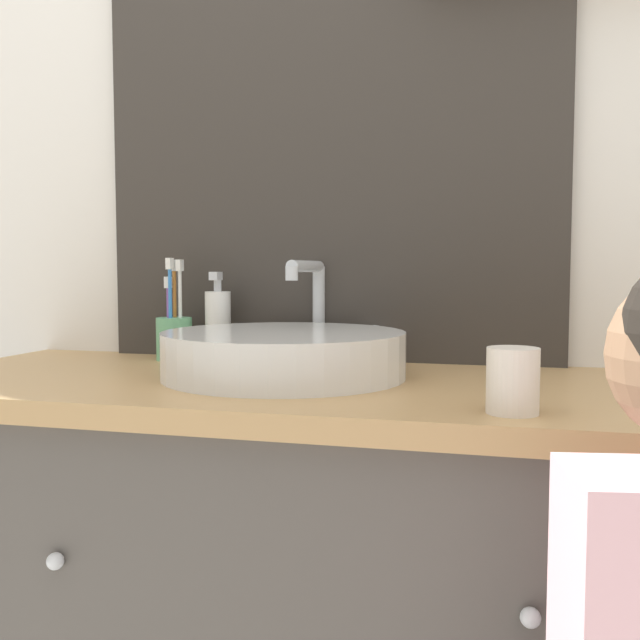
{
  "coord_description": "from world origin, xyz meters",
  "views": [
    {
      "loc": [
        0.28,
        -0.75,
        0.97
      ],
      "look_at": [
        0.01,
        0.28,
        0.89
      ],
      "focal_mm": 40.0,
      "sensor_mm": 36.0,
      "label": 1
    }
  ],
  "objects_px": {
    "soap_dispenser": "(218,324)",
    "drinking_cup": "(513,381)",
    "toothbrush_holder": "(174,334)",
    "sink_basin": "(286,352)"
  },
  "relations": [
    {
      "from": "soap_dispenser",
      "to": "drinking_cup",
      "type": "xyz_separation_m",
      "value": [
        0.55,
        -0.38,
        -0.03
      ]
    },
    {
      "from": "toothbrush_holder",
      "to": "drinking_cup",
      "type": "xyz_separation_m",
      "value": [
        0.63,
        -0.37,
        -0.01
      ]
    },
    {
      "from": "soap_dispenser",
      "to": "sink_basin",
      "type": "bearing_deg",
      "value": -41.19
    },
    {
      "from": "sink_basin",
      "to": "toothbrush_holder",
      "type": "relative_size",
      "value": 2.29
    },
    {
      "from": "toothbrush_holder",
      "to": "drinking_cup",
      "type": "bearing_deg",
      "value": -30.05
    },
    {
      "from": "sink_basin",
      "to": "toothbrush_holder",
      "type": "height_order",
      "value": "toothbrush_holder"
    },
    {
      "from": "toothbrush_holder",
      "to": "soap_dispenser",
      "type": "relative_size",
      "value": 1.16
    },
    {
      "from": "soap_dispenser",
      "to": "toothbrush_holder",
      "type": "bearing_deg",
      "value": -168.2
    },
    {
      "from": "sink_basin",
      "to": "soap_dispenser",
      "type": "distance_m",
      "value": 0.25
    },
    {
      "from": "soap_dispenser",
      "to": "drinking_cup",
      "type": "bearing_deg",
      "value": -34.98
    }
  ]
}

